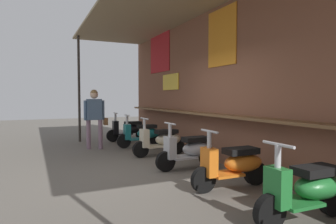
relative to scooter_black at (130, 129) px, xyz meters
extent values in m
plane|color=#605B54|center=(4.18, -1.08, -0.39)|extent=(31.48, 31.48, 0.00)
cube|color=brown|center=(4.18, 0.94, 1.46)|extent=(11.24, 0.25, 3.69)
cube|color=brown|center=(4.18, 0.64, 0.70)|extent=(10.12, 0.36, 0.05)
cube|color=#B22328|center=(0.69, 0.80, 2.51)|extent=(1.49, 0.02, 1.23)
cube|color=orange|center=(4.10, 0.80, 2.38)|extent=(1.01, 0.02, 1.24)
cube|color=gold|center=(1.52, 0.80, 1.54)|extent=(1.05, 0.03, 0.47)
cylinder|color=#332D28|center=(-0.54, -1.55, 1.37)|extent=(0.08, 0.08, 3.51)
ellipsoid|color=black|center=(0.01, 0.17, 0.01)|extent=(0.41, 0.71, 0.30)
cube|color=black|center=(0.00, 0.12, 0.21)|extent=(0.32, 0.56, 0.10)
cube|color=black|center=(-0.01, -0.18, -0.14)|extent=(0.40, 0.51, 0.04)
cube|color=black|center=(-0.02, -0.48, 0.08)|extent=(0.29, 0.17, 0.44)
cylinder|color=#B7B7BC|center=(-0.02, -0.48, 0.21)|extent=(0.07, 0.07, 0.70)
cylinder|color=#B7B7BC|center=(-0.02, -0.48, 0.56)|extent=(0.46, 0.05, 0.04)
cylinder|color=black|center=(-0.02, -0.58, -0.19)|extent=(0.11, 0.40, 0.40)
cylinder|color=black|center=(0.02, 0.42, -0.19)|extent=(0.11, 0.40, 0.40)
ellipsoid|color=#197075|center=(1.32, 0.17, 0.01)|extent=(0.41, 0.72, 0.30)
cube|color=black|center=(1.32, 0.12, 0.21)|extent=(0.33, 0.56, 0.10)
cube|color=#197075|center=(1.30, -0.18, -0.14)|extent=(0.40, 0.52, 0.04)
cube|color=#197075|center=(1.29, -0.48, 0.08)|extent=(0.29, 0.17, 0.44)
cylinder|color=#B7B7BC|center=(1.29, -0.48, 0.21)|extent=(0.07, 0.07, 0.70)
cylinder|color=#B7B7BC|center=(1.29, -0.48, 0.56)|extent=(0.46, 0.06, 0.04)
cylinder|color=black|center=(1.28, -0.58, -0.19)|extent=(0.12, 0.40, 0.40)
cylinder|color=black|center=(1.33, 0.42, -0.19)|extent=(0.12, 0.40, 0.40)
ellipsoid|color=beige|center=(2.72, 0.17, 0.01)|extent=(0.40, 0.71, 0.30)
cube|color=black|center=(2.72, 0.12, 0.21)|extent=(0.32, 0.56, 0.10)
cube|color=beige|center=(2.73, -0.18, -0.14)|extent=(0.39, 0.51, 0.04)
cube|color=beige|center=(2.74, -0.48, 0.08)|extent=(0.28, 0.17, 0.44)
cylinder|color=#B7B7BC|center=(2.74, -0.48, 0.21)|extent=(0.07, 0.07, 0.70)
cylinder|color=#B7B7BC|center=(2.74, -0.48, 0.56)|extent=(0.46, 0.05, 0.04)
cylinder|color=black|center=(2.74, -0.58, -0.19)|extent=(0.11, 0.40, 0.40)
cylinder|color=black|center=(2.71, 0.42, -0.19)|extent=(0.11, 0.40, 0.40)
ellipsoid|color=#B2B5BA|center=(4.19, 0.17, 0.01)|extent=(0.39, 0.71, 0.30)
cube|color=black|center=(4.19, 0.12, 0.21)|extent=(0.31, 0.56, 0.10)
cube|color=#B2B5BA|center=(4.20, -0.18, -0.14)|extent=(0.39, 0.51, 0.04)
cube|color=#B2B5BA|center=(4.20, -0.48, 0.08)|extent=(0.28, 0.17, 0.44)
cylinder|color=#B7B7BC|center=(4.20, -0.48, 0.21)|extent=(0.07, 0.07, 0.70)
cylinder|color=#B7B7BC|center=(4.20, -0.48, 0.56)|extent=(0.46, 0.04, 0.04)
cylinder|color=black|center=(4.20, -0.58, -0.19)|extent=(0.11, 0.40, 0.40)
cylinder|color=black|center=(4.19, 0.42, -0.19)|extent=(0.11, 0.40, 0.40)
ellipsoid|color=orange|center=(5.64, 0.17, 0.01)|extent=(0.40, 0.71, 0.30)
cube|color=black|center=(5.64, 0.12, 0.21)|extent=(0.31, 0.56, 0.10)
cube|color=orange|center=(5.63, -0.18, -0.14)|extent=(0.39, 0.51, 0.04)
cube|color=orange|center=(5.62, -0.48, 0.08)|extent=(0.28, 0.17, 0.44)
cylinder|color=#B7B7BC|center=(5.62, -0.48, 0.21)|extent=(0.07, 0.07, 0.70)
cylinder|color=#B7B7BC|center=(5.62, -0.48, 0.56)|extent=(0.46, 0.05, 0.04)
cylinder|color=black|center=(5.62, -0.58, -0.19)|extent=(0.11, 0.40, 0.40)
cylinder|color=black|center=(5.64, 0.42, -0.19)|extent=(0.11, 0.40, 0.40)
ellipsoid|color=#237533|center=(7.03, 0.17, 0.01)|extent=(0.40, 0.71, 0.30)
cube|color=black|center=(7.03, 0.12, 0.21)|extent=(0.32, 0.56, 0.10)
cube|color=#237533|center=(7.02, -0.18, -0.14)|extent=(0.39, 0.51, 0.04)
cube|color=#237533|center=(7.01, -0.48, 0.08)|extent=(0.28, 0.17, 0.44)
cylinder|color=#B7B7BC|center=(7.01, -0.48, 0.21)|extent=(0.07, 0.07, 0.70)
cylinder|color=#B7B7BC|center=(7.01, -0.48, 0.56)|extent=(0.46, 0.05, 0.04)
cylinder|color=black|center=(7.01, -0.58, -0.19)|extent=(0.11, 0.40, 0.40)
cylinder|color=black|center=(7.04, 0.42, -0.19)|extent=(0.11, 0.40, 0.40)
cylinder|color=gray|center=(1.00, -1.53, 0.03)|extent=(0.12, 0.12, 0.83)
cylinder|color=gray|center=(1.14, -1.22, 0.03)|extent=(0.12, 0.12, 0.83)
cube|color=slate|center=(1.07, -1.37, 0.74)|extent=(0.21, 0.42, 0.59)
sphere|color=beige|center=(1.07, -1.37, 1.15)|extent=(0.23, 0.23, 0.23)
sphere|color=olive|center=(1.07, -1.37, 1.19)|extent=(0.21, 0.21, 0.21)
cylinder|color=slate|center=(1.06, -1.62, 0.71)|extent=(0.08, 0.08, 0.55)
cylinder|color=slate|center=(1.08, -1.12, 0.71)|extent=(0.08, 0.08, 0.55)
cube|color=brown|center=(1.06, -1.05, 0.39)|extent=(0.26, 0.11, 0.20)
camera|label=1|loc=(9.42, -2.94, 1.09)|focal=31.23mm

